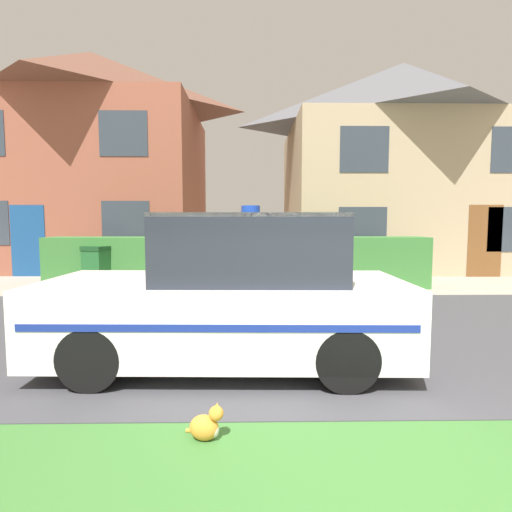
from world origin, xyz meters
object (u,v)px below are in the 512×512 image
object	(u,v)px
police_car	(232,296)
wheelie_bin	(99,268)
house_left	(94,159)
house_right	(401,164)
cat	(207,425)

from	to	relation	value
police_car	wheelie_bin	size ratio (longest dim) A/B	3.75
house_left	police_car	bearing A→B (deg)	-62.54
police_car	house_right	distance (m)	11.94
police_car	house_left	size ratio (longest dim) A/B	0.50
house_right	house_left	bearing A→B (deg)	177.55
cat	house_right	bearing A→B (deg)	73.56
cat	house_right	distance (m)	13.49
police_car	house_right	xyz separation A→B (m)	(5.65, 10.12, 2.89)
cat	wheelie_bin	size ratio (longest dim) A/B	0.28
house_left	house_right	world-z (taller)	house_left
house_right	wheelie_bin	distance (m)	10.81
police_car	cat	distance (m)	1.69
cat	house_left	xyz separation A→B (m)	(-5.39, 12.14, 3.81)
wheelie_bin	house_right	bearing A→B (deg)	52.44
wheelie_bin	police_car	bearing A→B (deg)	-33.64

